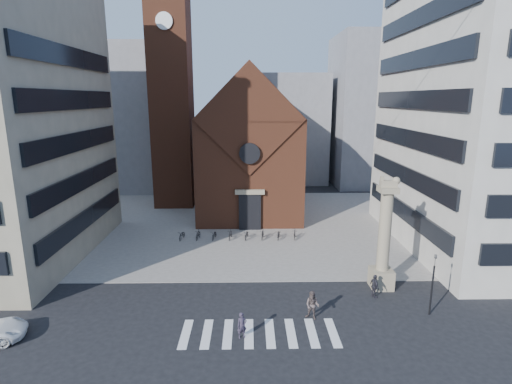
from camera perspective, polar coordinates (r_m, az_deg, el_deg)
ground at (r=28.69m, az=-0.80°, el=-16.28°), size 120.00×120.00×0.00m
piazza at (r=46.17m, az=-0.88°, el=-4.54°), size 46.00×30.00×0.05m
zebra_crossing at (r=26.13m, az=0.50°, el=-19.51°), size 10.20×3.20×0.01m
church at (r=50.37m, az=-0.92°, el=6.24°), size 12.00×16.65×18.00m
campanile at (r=53.90m, az=-12.02°, el=14.68°), size 5.50×5.50×31.20m
bg_block_left at (r=68.03m, az=-18.32°, el=9.96°), size 16.00×14.00×22.00m
bg_block_mid at (r=70.41m, az=4.01°, el=9.05°), size 14.00×12.00×18.00m
bg_block_right at (r=70.52m, az=17.57°, el=10.92°), size 16.00×14.00×24.00m
lion_column at (r=31.57m, az=17.79°, el=-7.19°), size 1.63×1.60×8.68m
traffic_light at (r=29.32m, az=23.91°, el=-11.81°), size 0.13×0.16×4.30m
pedestrian_0 at (r=25.33m, az=-2.02°, el=-18.51°), size 0.70×0.58×1.63m
pedestrian_1 at (r=27.33m, az=8.06°, el=-15.73°), size 1.17×1.08×1.92m
pedestrian_2 at (r=30.88m, az=16.57°, el=-12.77°), size 0.67×1.11×1.76m
scooter_0 at (r=41.75m, az=-10.52°, el=-6.05°), size 0.83×1.77×0.89m
scooter_1 at (r=41.49m, az=-8.26°, el=-6.02°), size 0.70×1.70×0.99m
scooter_2 at (r=41.33m, az=-5.98°, el=-6.10°), size 0.83×1.77×0.89m
scooter_3 at (r=41.20m, az=-3.67°, el=-6.04°), size 0.70×1.70×0.99m
scooter_4 at (r=41.17m, az=-1.36°, el=-6.10°), size 0.83×1.77×0.89m
scooter_5 at (r=41.17m, az=0.95°, el=-6.03°), size 0.70×1.70×0.99m
scooter_6 at (r=41.28m, az=3.26°, el=-6.07°), size 0.83×1.77×0.89m
scooter_7 at (r=41.41m, az=5.55°, el=-5.97°), size 0.70×1.70×0.99m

